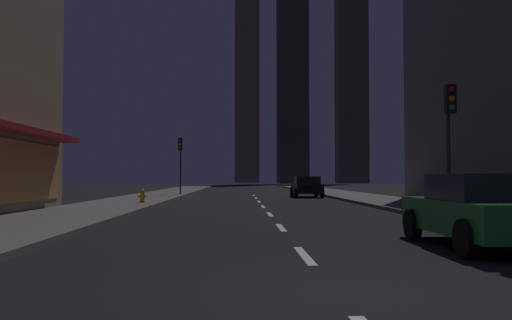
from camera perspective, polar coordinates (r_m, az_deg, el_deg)
The scene contains 12 objects.
ground_plane at distance 38.20m, azimuth -0.14°, elevation -4.03°, with size 78.00×136.00×0.10m, color black.
sidewalk_right at distance 39.04m, azimuth 10.21°, elevation -3.77°, with size 4.00×76.00×0.15m, color #605E59.
sidewalk_left at distance 38.62m, azimuth -10.60°, elevation -3.79°, with size 4.00×76.00×0.15m, color #605E59.
lane_marking_center at distance 22.42m, azimuth 1.09°, elevation -5.40°, with size 0.16×38.60×0.01m.
skyscraper_distant_tall at distance 148.32m, azimuth -0.98°, elevation 8.08°, with size 6.69×8.38×54.07m, color #635E4A.
skyscraper_distant_mid at distance 124.82m, azimuth 3.92°, elevation 12.29°, with size 6.81×7.13×63.85m, color #39372B.
skyscraper_distant_short at distance 132.62m, azimuth 10.18°, elevation 11.22°, with size 7.22×5.49×62.74m, color #484536.
car_parked_near at distance 11.36m, azimuth 22.97°, elevation -4.96°, with size 1.98×4.24×1.45m.
car_parked_far at distance 37.31m, azimuth 5.45°, elevation -2.86°, with size 1.98×4.24×1.45m.
fire_hydrant_far_left at distance 26.81m, azimuth -12.09°, elevation -3.82°, with size 0.42×0.30×0.65m.
traffic_light_near_right at distance 17.86m, azimuth 20.07°, elevation 4.05°, with size 0.32×0.48×4.20m.
traffic_light_far_left at distance 39.92m, azimuth -8.12°, elevation 0.74°, with size 0.32×0.48×4.20m.
Camera 1 is at (-1.16, -6.15, 1.38)m, focal length 37.28 mm.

